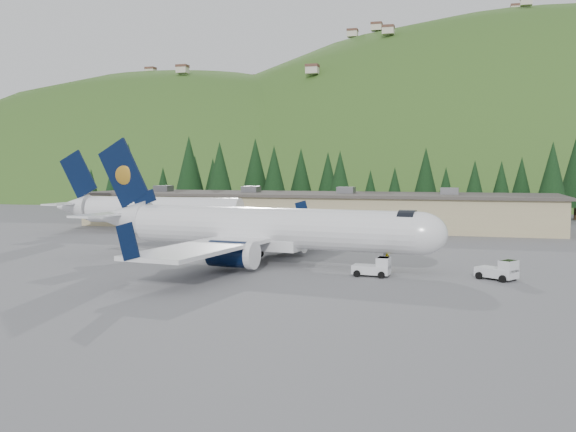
# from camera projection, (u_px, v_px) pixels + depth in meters

# --- Properties ---
(ground) EXTENTS (600.00, 600.00, 0.00)m
(ground) POSITION_uv_depth(u_px,v_px,m) (271.00, 263.00, 59.60)
(ground) COLOR slate
(airliner) EXTENTS (36.04, 33.91, 11.95)m
(airliner) POSITION_uv_depth(u_px,v_px,m) (260.00, 229.00, 59.78)
(airliner) COLOR white
(airliner) RESTS_ON ground
(second_airliner) EXTENTS (27.50, 11.00, 10.05)m
(second_airliner) POSITION_uv_depth(u_px,v_px,m) (144.00, 209.00, 87.22)
(second_airliner) COLOR white
(second_airliner) RESTS_ON ground
(baggage_tug_a) EXTENTS (3.12, 2.01, 1.61)m
(baggage_tug_a) POSITION_uv_depth(u_px,v_px,m) (375.00, 268.00, 52.33)
(baggage_tug_a) COLOR silver
(baggage_tug_a) RESTS_ON ground
(baggage_tug_b) EXTENTS (3.44, 3.01, 1.65)m
(baggage_tug_b) POSITION_uv_depth(u_px,v_px,m) (500.00, 271.00, 50.59)
(baggage_tug_b) COLOR silver
(baggage_tug_b) RESTS_ON ground
(terminal_building) EXTENTS (71.00, 17.00, 6.10)m
(terminal_building) POSITION_uv_depth(u_px,v_px,m) (313.00, 210.00, 97.24)
(terminal_building) COLOR tan
(terminal_building) RESTS_ON ground
(ramp_worker) EXTENTS (0.65, 0.48, 1.64)m
(ramp_worker) POSITION_uv_depth(u_px,v_px,m) (387.00, 261.00, 55.56)
(ramp_worker) COLOR #E3CA00
(ramp_worker) RESTS_ON ground
(tree_line) EXTENTS (111.25, 18.62, 14.37)m
(tree_line) POSITION_uv_depth(u_px,v_px,m) (346.00, 177.00, 117.92)
(tree_line) COLOR black
(tree_line) RESTS_ON ground
(hills) EXTENTS (614.00, 330.00, 300.00)m
(hills) POSITION_uv_depth(u_px,v_px,m) (559.00, 404.00, 250.28)
(hills) COLOR #2F5217
(hills) RESTS_ON ground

